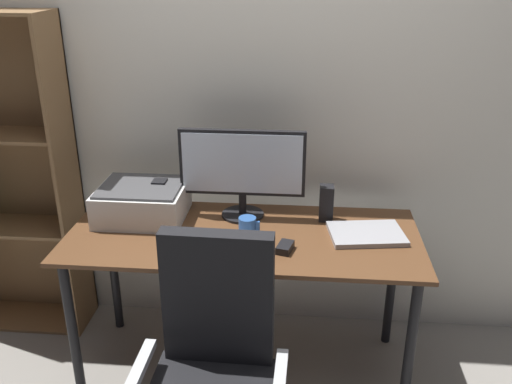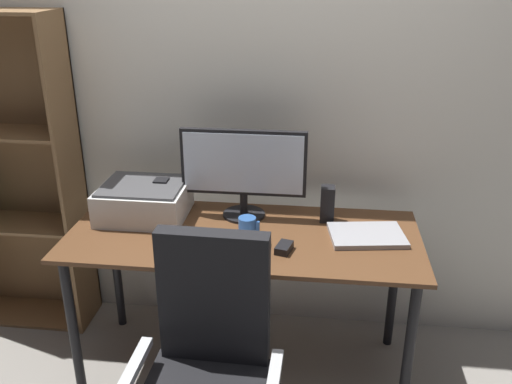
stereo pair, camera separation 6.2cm
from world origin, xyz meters
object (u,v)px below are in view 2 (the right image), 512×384
laptop (367,235)px  speaker_left (162,196)px  speaker_right (327,204)px  printer (144,200)px  bookshelf (12,178)px  coffee_mug (247,227)px  monitor (243,167)px  mouse (284,248)px  desk (243,251)px  keyboard (235,246)px

laptop → speaker_left: speaker_left is taller
speaker_right → printer: speaker_right is taller
bookshelf → coffee_mug: bearing=-15.6°
speaker_right → speaker_left: bearing=180.0°
monitor → printer: size_ratio=1.45×
mouse → laptop: mouse is taller
speaker_right → bookshelf: bearing=174.8°
printer → desk: bearing=-15.0°
mouse → printer: size_ratio=0.24×
coffee_mug → speaker_right: (0.35, 0.21, 0.04)m
desk → printer: bearing=165.0°
keyboard → coffee_mug: bearing=70.3°
monitor → coffee_mug: monitor is taller
bookshelf → desk: bearing=-14.7°
keyboard → bookshelf: bearing=159.6°
speaker_left → bookshelf: (-0.84, 0.15, -0.01)m
desk → monitor: 0.38m
desk → mouse: 0.26m
monitor → speaker_left: 0.42m
monitor → mouse: 0.45m
monitor → mouse: size_ratio=6.06×
mouse → bookshelf: (-1.45, 0.47, 0.06)m
monitor → coffee_mug: 0.30m
keyboard → mouse: size_ratio=3.02×
laptop → mouse: bearing=-163.2°
keyboard → printer: printer is taller
desk → laptop: 0.55m
speaker_right → bookshelf: bookshelf is taller
desk → laptop: (0.54, 0.03, 0.10)m
desk → speaker_right: size_ratio=9.21×
keyboard → coffee_mug: 0.12m
mouse → speaker_right: speaker_right is taller
speaker_left → speaker_right: size_ratio=1.00×
coffee_mug → laptop: size_ratio=0.29×
keyboard → mouse: (0.21, -0.00, 0.01)m
speaker_right → desk: bearing=-153.8°
keyboard → mouse: 0.21m
bookshelf → speaker_left: bearing=-10.0°
coffee_mug → speaker_right: bearing=31.3°
laptop → bookshelf: 1.83m
coffee_mug → bookshelf: 1.33m
speaker_right → bookshelf: size_ratio=0.10×
speaker_left → printer: speaker_left is taller
keyboard → bookshelf: (-1.24, 0.47, 0.07)m
speaker_left → bookshelf: bearing=170.0°
coffee_mug → speaker_left: speaker_left is taller
mouse → laptop: size_ratio=0.30×
desk → bookshelf: bearing=165.3°
speaker_left → speaker_right: bearing=0.0°
speaker_right → mouse: bearing=-119.1°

